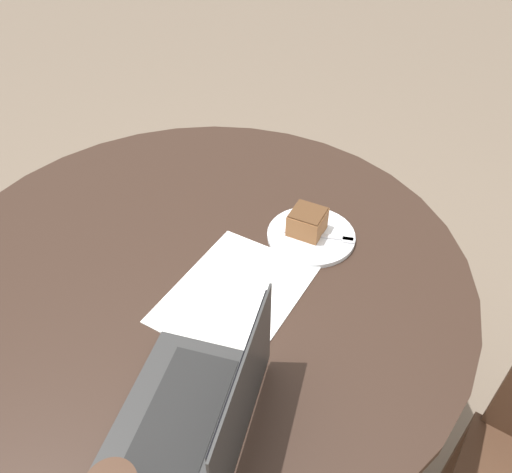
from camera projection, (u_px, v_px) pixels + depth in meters
name	position (u px, v px, depth m)	size (l,w,h in m)	color
ground_plane	(216.00, 424.00, 1.68)	(12.00, 12.00, 0.00)	#6B5B4C
dining_table	(202.00, 298.00, 1.25)	(1.26, 1.26, 0.77)	black
paper_document	(235.00, 294.00, 1.09)	(0.40, 0.35, 0.00)	white
plate	(311.00, 236.00, 1.22)	(0.22, 0.22, 0.01)	silver
cake_slice	(307.00, 222.00, 1.21)	(0.10, 0.10, 0.06)	brown
fork	(326.00, 236.00, 1.21)	(0.03, 0.17, 0.00)	silver
laptop	(199.00, 411.00, 0.84)	(0.32, 0.25, 0.22)	#2D2D2D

